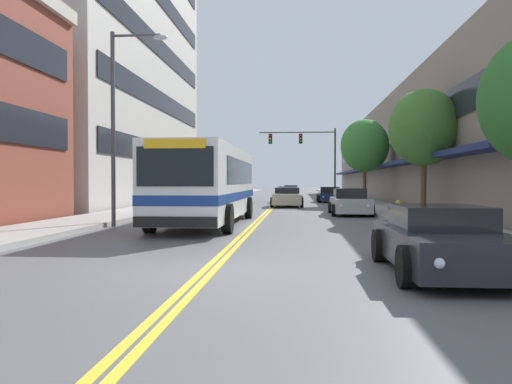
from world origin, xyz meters
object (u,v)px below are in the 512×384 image
street_tree_right_mid (424,128)px  street_tree_right_far (365,146)px  car_beige_parked_left_mid (228,195)px  car_white_moving_second (291,191)px  car_navy_parked_right_mid (330,195)px  car_champagne_moving_third (287,197)px  city_bus (210,182)px  fire_hydrant (398,209)px  car_dark_grey_parked_left_near (199,199)px  car_silver_parked_right_far (350,203)px  car_slate_blue_moving_lead (288,195)px  street_lamp_left_near (121,110)px  car_charcoal_parked_right_foreground (441,241)px  traffic_signal_mast (309,149)px

street_tree_right_mid → street_tree_right_far: street_tree_right_far is taller
car_beige_parked_left_mid → car_white_moving_second: size_ratio=1.00×
car_white_moving_second → street_tree_right_mid: 39.59m
car_navy_parked_right_mid → car_champagne_moving_third: (-3.39, -8.01, 0.04)m
city_bus → car_white_moving_second: (2.75, 42.48, -1.11)m
street_tree_right_mid → fire_hydrant: 4.63m
car_dark_grey_parked_left_near → car_white_moving_second: 32.58m
car_dark_grey_parked_left_near → car_navy_parked_right_mid: size_ratio=1.06×
car_navy_parked_right_mid → street_tree_right_far: size_ratio=0.71×
car_silver_parked_right_far → car_navy_parked_right_mid: bearing=90.1°
car_champagne_moving_third → street_tree_right_mid: 12.93m
street_tree_right_mid → car_silver_parked_right_far: bearing=143.0°
car_slate_blue_moving_lead → street_tree_right_mid: 19.12m
car_silver_parked_right_far → street_tree_right_mid: (3.15, -2.37, 3.59)m
car_dark_grey_parked_left_near → street_lamp_left_near: (-0.60, -11.98, 3.78)m
car_dark_grey_parked_left_near → car_navy_parked_right_mid: (8.79, 11.86, -0.05)m
car_dark_grey_parked_left_near → car_silver_parked_right_far: size_ratio=1.02×
car_navy_parked_right_mid → street_lamp_left_near: street_lamp_left_near is taller
car_charcoal_parked_right_foreground → car_navy_parked_right_mid: bearing=90.0°
car_navy_parked_right_mid → car_slate_blue_moving_lead: car_slate_blue_moving_lead is taller
car_charcoal_parked_right_foreground → street_tree_right_far: bearing=85.4°
car_charcoal_parked_right_foreground → car_beige_parked_left_mid: bearing=104.6°
traffic_signal_mast → street_lamp_left_near: bearing=-105.1°
car_white_moving_second → car_dark_grey_parked_left_near: bearing=-99.3°
car_dark_grey_parked_left_near → street_lamp_left_near: bearing=-92.8°
car_silver_parked_right_far → fire_hydrant: size_ratio=5.90×
car_beige_parked_left_mid → fire_hydrant: car_beige_parked_left_mid is taller
car_dark_grey_parked_left_near → car_slate_blue_moving_lead: (5.31, 10.87, -0.03)m
city_bus → car_silver_parked_right_far: size_ratio=2.50×
car_champagne_moving_third → car_white_moving_second: bearing=90.3°
car_slate_blue_moving_lead → fire_hydrant: bearing=-75.8°
car_champagne_moving_third → traffic_signal_mast: bearing=82.2°
car_dark_grey_parked_left_near → street_lamp_left_near: street_lamp_left_near is taller
car_charcoal_parked_right_foreground → street_lamp_left_near: (-9.38, 8.94, 3.82)m
fire_hydrant → car_silver_parked_right_far: bearing=108.1°
car_navy_parked_right_mid → street_lamp_left_near: bearing=-111.5°
car_navy_parked_right_mid → car_white_moving_second: car_navy_parked_right_mid is taller
car_charcoal_parked_right_foreground → city_bus: bearing=120.6°
street_lamp_left_near → car_dark_grey_parked_left_near: bearing=87.2°
car_slate_blue_moving_lead → car_champagne_moving_third: car_slate_blue_moving_lead is taller
city_bus → street_lamp_left_near: (-3.10, -1.66, 2.71)m
traffic_signal_mast → street_lamp_left_near: size_ratio=0.98×
car_navy_parked_right_mid → street_tree_right_mid: size_ratio=0.75×
car_silver_parked_right_far → street_lamp_left_near: 12.71m
street_lamp_left_near → car_beige_parked_left_mid: bearing=88.4°
car_dark_grey_parked_left_near → street_lamp_left_near: 12.58m
car_beige_parked_left_mid → car_champagne_moving_third: 10.12m
traffic_signal_mast → car_charcoal_parked_right_foreground: bearing=-87.5°
car_silver_parked_right_far → traffic_signal_mast: traffic_signal_mast is taller
car_charcoal_parked_right_foreground → car_champagne_moving_third: car_champagne_moving_third is taller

